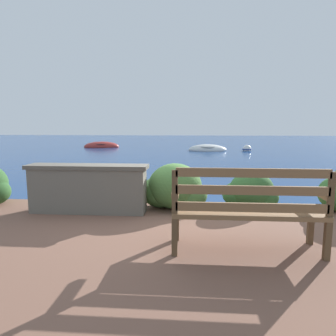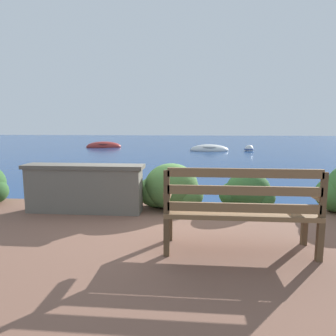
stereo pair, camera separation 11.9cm
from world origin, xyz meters
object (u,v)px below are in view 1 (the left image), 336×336
(rowboat_mid, at_px, (102,147))
(mooring_buoy, at_px, (247,149))
(park_bench, at_px, (248,208))
(rowboat_nearest, at_px, (207,150))

(rowboat_mid, height_order, mooring_buoy, rowboat_mid)
(park_bench, bearing_deg, mooring_buoy, 79.23)
(park_bench, xyz_separation_m, rowboat_nearest, (0.46, 15.26, -0.64))
(rowboat_mid, distance_m, mooring_buoy, 9.86)
(park_bench, relative_size, rowboat_nearest, 0.68)
(rowboat_mid, bearing_deg, mooring_buoy, 157.94)
(park_bench, height_order, mooring_buoy, park_bench)
(rowboat_mid, bearing_deg, rowboat_nearest, 153.00)
(park_bench, xyz_separation_m, mooring_buoy, (2.87, 15.43, -0.61))
(park_bench, bearing_deg, rowboat_nearest, 88.05)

